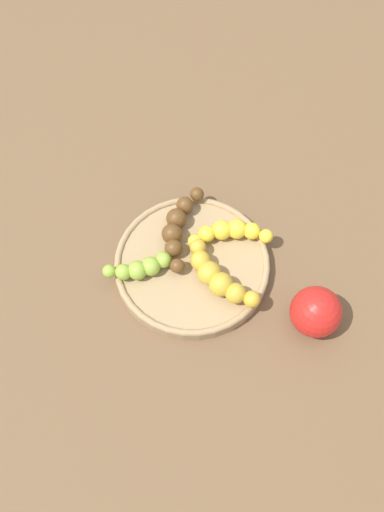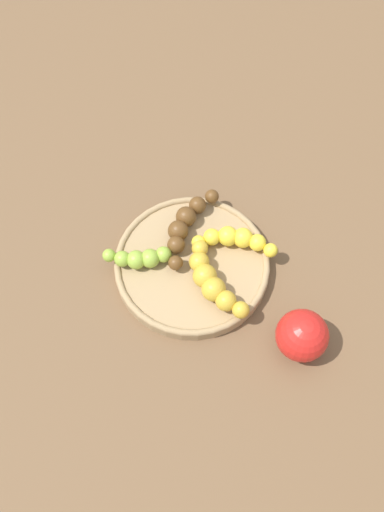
{
  "view_description": "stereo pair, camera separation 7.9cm",
  "coord_description": "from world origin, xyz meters",
  "views": [
    {
      "loc": [
        0.18,
        -0.33,
        0.74
      ],
      "look_at": [
        0.0,
        0.0,
        0.04
      ],
      "focal_mm": 38.84,
      "sensor_mm": 36.0,
      "label": 1
    },
    {
      "loc": [
        0.24,
        -0.28,
        0.74
      ],
      "look_at": [
        0.0,
        0.0,
        0.04
      ],
      "focal_mm": 38.84,
      "sensor_mm": 36.0,
      "label": 2
    }
  ],
  "objects": [
    {
      "name": "ground_plane",
      "position": [
        0.0,
        0.0,
        0.0
      ],
      "size": [
        2.4,
        2.4,
        0.0
      ],
      "primitive_type": "plane",
      "color": "brown"
    },
    {
      "name": "banana_green",
      "position": [
        -0.05,
        -0.05,
        0.03
      ],
      "size": [
        0.08,
        0.09,
        0.03
      ],
      "rotation": [
        0.0,
        0.0,
        5.55
      ],
      "color": "#8CAD38",
      "rests_on": "fruit_bowl"
    },
    {
      "name": "apple_red",
      "position": [
        0.19,
        0.01,
        0.04
      ],
      "size": [
        0.07,
        0.07,
        0.07
      ],
      "primitive_type": "sphere",
      "color": "red",
      "rests_on": "ground_plane"
    },
    {
      "name": "fruit_bowl",
      "position": [
        0.0,
        0.0,
        0.01
      ],
      "size": [
        0.23,
        0.23,
        0.02
      ],
      "color": "#A08259",
      "rests_on": "ground_plane"
    },
    {
      "name": "banana_spotted",
      "position": [
        0.05,
        -0.01,
        0.04
      ],
      "size": [
        0.13,
        0.07,
        0.04
      ],
      "rotation": [
        0.0,
        0.0,
        4.39
      ],
      "color": "gold",
      "rests_on": "fruit_bowl"
    },
    {
      "name": "banana_yellow",
      "position": [
        0.03,
        0.06,
        0.03
      ],
      "size": [
        0.11,
        0.08,
        0.03
      ],
      "rotation": [
        0.0,
        0.0,
        2.16
      ],
      "color": "yellow",
      "rests_on": "fruit_bowl"
    },
    {
      "name": "banana_overripe",
      "position": [
        -0.04,
        0.03,
        0.03
      ],
      "size": [
        0.07,
        0.14,
        0.03
      ],
      "rotation": [
        0.0,
        0.0,
        3.41
      ],
      "color": "#593819",
      "rests_on": "fruit_bowl"
    }
  ]
}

